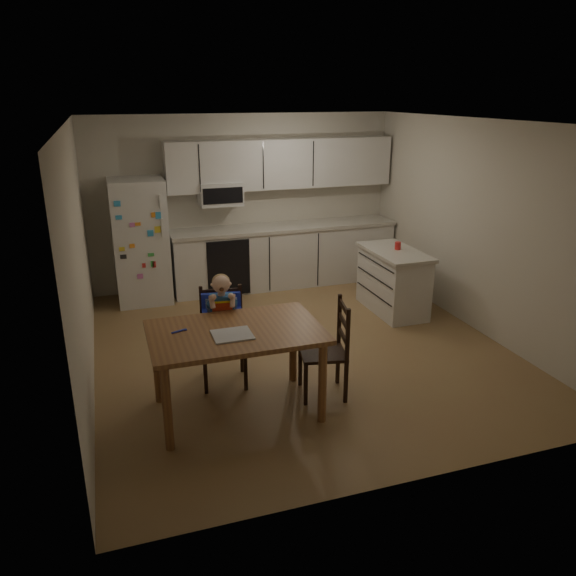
% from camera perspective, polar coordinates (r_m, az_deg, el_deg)
% --- Properties ---
extents(room, '(4.52, 5.01, 2.51)m').
position_cam_1_polar(room, '(6.52, -0.19, 5.72)').
color(room, '#947047').
rests_on(room, ground).
extents(refrigerator, '(0.72, 0.70, 1.70)m').
position_cam_1_polar(refrigerator, '(7.94, -14.75, 4.59)').
color(refrigerator, silver).
rests_on(refrigerator, ground).
extents(kitchen_run, '(3.37, 0.62, 2.15)m').
position_cam_1_polar(kitchen_run, '(8.39, -0.67, 6.18)').
color(kitchen_run, silver).
rests_on(kitchen_run, ground).
extents(kitchen_island, '(0.59, 1.13, 0.84)m').
position_cam_1_polar(kitchen_island, '(7.54, 10.62, 0.73)').
color(kitchen_island, silver).
rests_on(kitchen_island, ground).
extents(red_cup, '(0.08, 0.08, 0.10)m').
position_cam_1_polar(red_cup, '(7.47, 11.09, 4.23)').
color(red_cup, red).
rests_on(red_cup, kitchen_island).
extents(dining_table, '(1.51, 0.97, 0.81)m').
position_cam_1_polar(dining_table, '(4.99, -5.31, -5.41)').
color(dining_table, brown).
rests_on(dining_table, ground).
extents(napkin, '(0.34, 0.29, 0.01)m').
position_cam_1_polar(napkin, '(4.84, -5.68, -4.75)').
color(napkin, silver).
rests_on(napkin, dining_table).
extents(toddler_spoon, '(0.12, 0.06, 0.02)m').
position_cam_1_polar(toddler_spoon, '(4.97, -11.11, -4.34)').
color(toddler_spoon, blue).
rests_on(toddler_spoon, dining_table).
extents(chair_booster, '(0.49, 0.49, 1.14)m').
position_cam_1_polar(chair_booster, '(5.55, -6.70, -2.97)').
color(chair_booster, black).
rests_on(chair_booster, ground).
extents(chair_side, '(0.50, 0.50, 0.95)m').
position_cam_1_polar(chair_side, '(5.35, 4.59, -5.56)').
color(chair_side, black).
rests_on(chair_side, ground).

